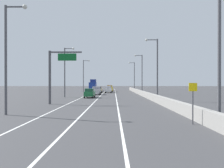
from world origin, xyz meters
The scene contains 21 objects.
ground_plane centered at (0.00, 64.00, 0.00)m, with size 320.00×320.00×0.00m, color #38383A.
lane_stripe_left centered at (-5.50, 55.00, 0.00)m, with size 0.16×130.00×0.00m, color silver.
lane_stripe_center centered at (-2.00, 55.00, 0.00)m, with size 0.16×130.00×0.00m, color silver.
lane_stripe_right centered at (1.50, 55.00, 0.00)m, with size 0.16×130.00×0.00m, color silver.
jersey_barrier_right centered at (7.60, 40.00, 0.55)m, with size 0.60×120.00×1.10m, color gray.
overhead_sign_gantry centered at (-7.26, 32.04, 4.73)m, with size 4.68×0.36×7.50m.
speed_advisory_sign centered at (6.70, 14.27, 1.76)m, with size 0.60×0.11×3.00m.
lamp_post_right_near centered at (8.15, 13.77, 5.91)m, with size 2.14×0.44×10.32m.
lamp_post_right_second centered at (7.98, 38.64, 5.91)m, with size 2.14×0.44×10.32m.
lamp_post_right_third centered at (8.16, 63.50, 5.91)m, with size 2.14×0.44×10.32m.
lamp_post_right_fourth centered at (8.13, 88.37, 5.91)m, with size 2.14×0.44×10.32m.
lamp_post_left_near centered at (-8.85, 19.77, 5.91)m, with size 2.14×0.44×10.32m.
lamp_post_left_mid centered at (-8.94, 49.61, 5.91)m, with size 2.14×0.44×10.32m.
lamp_post_left_far centered at (-8.53, 79.45, 5.91)m, with size 2.14×0.44×10.32m.
car_gray_0 centered at (-3.47, 71.71, 0.95)m, with size 2.08×4.40×1.91m.
car_red_1 centered at (-0.67, 94.62, 1.02)m, with size 1.83×4.34×2.06m.
car_white_2 centered at (-0.57, 72.95, 1.02)m, with size 1.99×4.54×2.05m.
car_yellow_3 centered at (-0.31, 81.89, 1.05)m, with size 2.09×4.40×2.11m.
car_green_4 centered at (-3.79, 47.34, 0.93)m, with size 1.97×4.58×1.86m.
car_silver_5 centered at (-3.37, 60.56, 1.02)m, with size 2.07×4.36×2.05m.
box_truck centered at (-6.44, 88.88, 1.93)m, with size 2.73×9.85×4.21m.
Camera 1 is at (0.99, -4.52, 3.02)m, focal length 41.82 mm.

